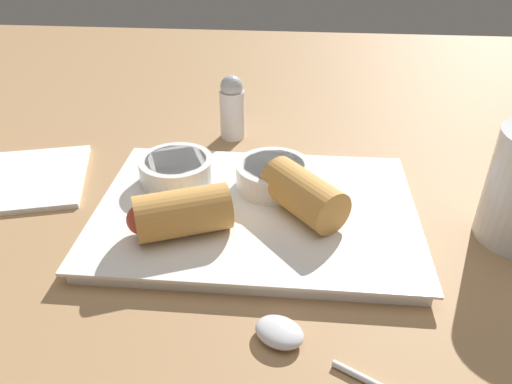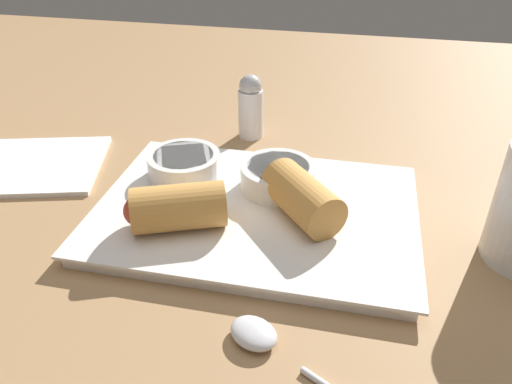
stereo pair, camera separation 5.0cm
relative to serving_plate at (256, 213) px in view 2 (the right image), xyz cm
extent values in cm
cube|color=#A87F54|center=(-3.26, -0.66, -1.76)|extent=(180.00, 140.00, 2.00)
cube|color=white|center=(0.00, 0.00, -0.16)|extent=(29.70, 21.20, 1.20)
cube|color=white|center=(0.00, 0.00, 0.59)|extent=(30.89, 22.05, 0.30)
cylinder|color=#D19347|center=(-6.11, -4.58, 2.86)|extent=(9.31, 7.03, 4.23)
sphere|color=#B23D2D|center=(-9.39, -5.89, 2.86)|extent=(2.75, 2.75, 2.75)
cylinder|color=#D19347|center=(4.53, -0.69, 2.86)|extent=(8.63, 9.09, 4.23)
sphere|color=#56843D|center=(2.25, 2.00, 2.86)|extent=(2.75, 2.75, 2.75)
cylinder|color=white|center=(1.45, 3.90, 2.05)|extent=(7.68, 7.68, 2.61)
cylinder|color=#477038|center=(1.45, 3.90, 3.12)|extent=(6.30, 6.30, 0.47)
cylinder|color=white|center=(-8.67, 4.13, 2.05)|extent=(7.68, 7.68, 2.61)
cylinder|color=#477038|center=(-8.67, 4.13, 3.12)|extent=(6.30, 6.30, 0.47)
ellipsoid|color=silver|center=(3.01, -14.80, -0.10)|extent=(4.71, 4.36, 1.31)
cube|color=white|center=(-27.40, 4.53, -0.46)|extent=(18.36, 16.74, 0.60)
cylinder|color=silver|center=(-4.57, 17.99, 2.36)|extent=(3.15, 3.15, 6.23)
sphere|color=#B7B7BC|center=(-4.57, 17.99, 6.02)|extent=(2.84, 2.84, 2.84)
camera|label=1|loc=(3.48, -39.94, 28.22)|focal=35.00mm
camera|label=2|loc=(8.43, -39.20, 28.22)|focal=35.00mm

